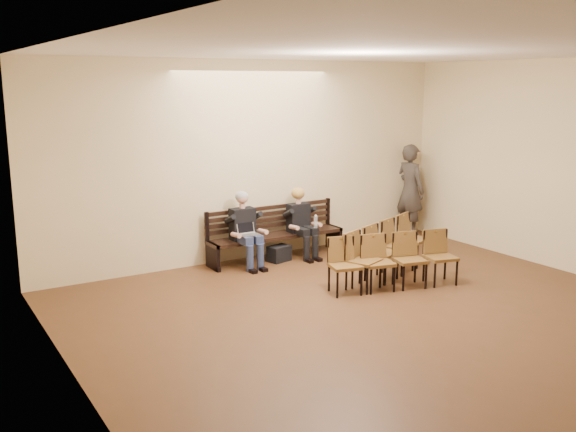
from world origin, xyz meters
name	(u,v)px	position (x,y,z in m)	size (l,w,h in m)	color
ground	(458,353)	(0.00, 0.00, 0.00)	(10.00, 10.00, 0.00)	#52301C
room_walls	(421,131)	(0.00, 0.79, 2.54)	(8.02, 10.01, 3.51)	beige
bench	(277,246)	(0.27, 4.65, 0.23)	(2.60, 0.90, 0.45)	black
seated_man	(245,231)	(-0.43, 4.53, 0.62)	(0.52, 0.72, 1.24)	black
seated_woman	(301,226)	(0.71, 4.53, 0.57)	(0.49, 0.68, 1.13)	black
laptop	(249,236)	(-0.44, 4.36, 0.57)	(0.32, 0.25, 0.23)	silver
water_bottle	(316,228)	(0.86, 4.29, 0.57)	(0.07, 0.07, 0.23)	silver
bag	(279,254)	(0.21, 4.47, 0.14)	(0.38, 0.26, 0.28)	black
passerby	(410,183)	(3.50, 4.75, 1.09)	(0.79, 0.52, 2.17)	#38322E
chair_row_front	(390,250)	(1.30, 2.77, 0.44)	(2.16, 0.48, 0.89)	brown
chair_row_back	(394,262)	(0.93, 2.24, 0.42)	(2.05, 0.46, 0.84)	brown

